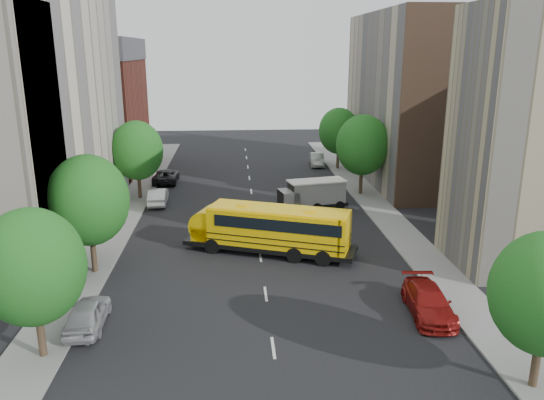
{
  "coord_description": "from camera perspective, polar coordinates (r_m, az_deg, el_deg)",
  "views": [
    {
      "loc": [
        -1.76,
        -37.05,
        14.14
      ],
      "look_at": [
        1.12,
        2.0,
        3.03
      ],
      "focal_mm": 35.0,
      "sensor_mm": 36.0,
      "label": 1
    }
  ],
  "objects": [
    {
      "name": "sidewalk_left",
      "position": [
        45.4,
        -16.41,
        -2.9
      ],
      "size": [
        3.0,
        80.0,
        0.12
      ],
      "primitive_type": "cube",
      "color": "slate",
      "rests_on": "ground"
    },
    {
      "name": "street_tree_0",
      "position": [
        26.58,
        -24.4,
        -6.59
      ],
      "size": [
        4.8,
        4.8,
        7.41
      ],
      "color": "#38281C",
      "rests_on": "ground"
    },
    {
      "name": "building_right_far",
      "position": [
        60.59,
        15.08,
        10.45
      ],
      "size": [
        10.0,
        22.0,
        18.0
      ],
      "primitive_type": "cube",
      "color": "tan",
      "rests_on": "ground"
    },
    {
      "name": "building_right_near",
      "position": [
        38.49,
        26.87,
        5.71
      ],
      "size": [
        10.0,
        7.0,
        17.0
      ],
      "primitive_type": "cube",
      "color": "#9A8E6B",
      "rests_on": "ground"
    },
    {
      "name": "parked_car_5",
      "position": [
        67.49,
        4.87,
        4.36
      ],
      "size": [
        2.01,
        4.8,
        1.54
      ],
      "primitive_type": "imported",
      "rotation": [
        0.0,
        0.0,
        -0.08
      ],
      "color": "#999894",
      "rests_on": "ground"
    },
    {
      "name": "building_right_sidewall",
      "position": [
        50.37,
        19.15,
        9.13
      ],
      "size": [
        10.1,
        0.3,
        18.0
      ],
      "primitive_type": "cube",
      "color": "brown",
      "rests_on": "ground"
    },
    {
      "name": "sidewalk_right",
      "position": [
        46.28,
        12.65,
        -2.27
      ],
      "size": [
        3.0,
        80.0,
        0.12
      ],
      "primitive_type": "cube",
      "color": "slate",
      "rests_on": "ground"
    },
    {
      "name": "street_tree_1",
      "position": [
        35.52,
        -19.14,
        -0.05
      ],
      "size": [
        5.12,
        5.12,
        7.9
      ],
      "color": "#38281C",
      "rests_on": "ground"
    },
    {
      "name": "ground",
      "position": [
        39.69,
        -1.41,
        -5.03
      ],
      "size": [
        120.0,
        120.0,
        0.0
      ],
      "primitive_type": "plane",
      "color": "black",
      "rests_on": "ground"
    },
    {
      "name": "parked_car_0",
      "position": [
        30.09,
        -19.24,
        -11.49
      ],
      "size": [
        1.95,
        4.6,
        1.55
      ],
      "primitive_type": "imported",
      "rotation": [
        0.0,
        0.0,
        3.17
      ],
      "color": "#AAA9B0",
      "rests_on": "ground"
    },
    {
      "name": "safari_truck",
      "position": [
        48.38,
        4.32,
        0.6
      ],
      "size": [
        6.78,
        3.61,
        2.76
      ],
      "rotation": [
        0.0,
        0.0,
        0.21
      ],
      "color": "black",
      "rests_on": "ground"
    },
    {
      "name": "street_tree_5",
      "position": [
        65.01,
        7.2,
        7.38
      ],
      "size": [
        4.86,
        4.86,
        7.51
      ],
      "color": "#38281C",
      "rests_on": "ground"
    },
    {
      "name": "parked_car_3",
      "position": [
        30.95,
        16.47,
        -10.46
      ],
      "size": [
        2.57,
        5.46,
        1.54
      ],
      "primitive_type": "imported",
      "rotation": [
        0.0,
        0.0,
        -0.08
      ],
      "color": "maroon",
      "rests_on": "ground"
    },
    {
      "name": "street_tree_2",
      "position": [
        52.7,
        -14.31,
        5.18
      ],
      "size": [
        4.99,
        4.99,
        7.71
      ],
      "color": "#38281C",
      "rests_on": "ground"
    },
    {
      "name": "street_tree_4",
      "position": [
        53.39,
        9.72,
        5.84
      ],
      "size": [
        5.25,
        5.25,
        8.1
      ],
      "color": "#38281C",
      "rests_on": "ground"
    },
    {
      "name": "parked_car_1",
      "position": [
        51.38,
        -12.15,
        0.4
      ],
      "size": [
        1.81,
        4.72,
        1.54
      ],
      "primitive_type": "imported",
      "rotation": [
        0.0,
        0.0,
        3.18
      ],
      "color": "silver",
      "rests_on": "ground"
    },
    {
      "name": "school_bus",
      "position": [
        37.86,
        -0.46,
        -2.93
      ],
      "size": [
        12.56,
        7.04,
        3.5
      ],
      "rotation": [
        0.0,
        0.0,
        -0.36
      ],
      "color": "black",
      "rests_on": "ground"
    },
    {
      "name": "parked_car_2",
      "position": [
        59.7,
        -11.32,
        2.58
      ],
      "size": [
        2.58,
        5.47,
        1.51
      ],
      "primitive_type": "imported",
      "rotation": [
        0.0,
        0.0,
        3.13
      ],
      "color": "black",
      "rests_on": "ground"
    },
    {
      "name": "building_left_cream",
      "position": [
        46.19,
        -25.14,
        9.23
      ],
      "size": [
        10.0,
        26.0,
        20.0
      ],
      "primitive_type": "cube",
      "color": "beige",
      "rests_on": "ground"
    },
    {
      "name": "lane_markings",
      "position": [
        49.16,
        -1.99,
        -0.88
      ],
      "size": [
        0.15,
        64.0,
        0.01
      ],
      "primitive_type": "cube",
      "color": "silver",
      "rests_on": "ground"
    },
    {
      "name": "building_left_redbrick",
      "position": [
        67.48,
        -18.33,
        8.55
      ],
      "size": [
        10.0,
        15.0,
        13.0
      ],
      "primitive_type": "cube",
      "color": "maroon",
      "rests_on": "ground"
    }
  ]
}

